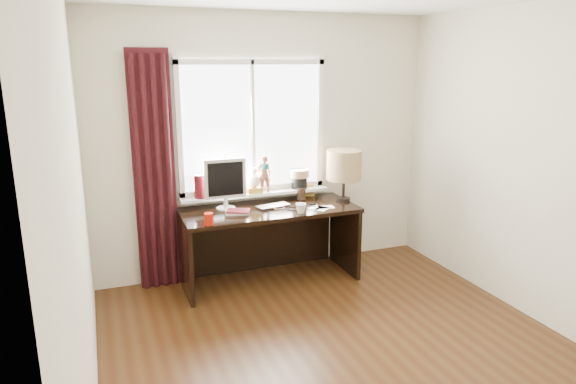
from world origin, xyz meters
name	(u,v)px	position (x,y,z in m)	size (l,w,h in m)	color
floor	(356,365)	(0.00, 0.00, 0.00)	(3.50, 4.00, 0.00)	#422811
wall_back	(266,146)	(0.00, 2.00, 1.30)	(3.50, 2.60, 0.00)	beige
wall_left	(77,220)	(-1.75, 0.00, 1.30)	(4.00, 2.60, 0.00)	beige
wall_right	(561,172)	(1.75, 0.00, 1.30)	(4.00, 2.60, 0.00)	beige
laptop	(273,206)	(-0.05, 1.65, 0.76)	(0.32, 0.21, 0.03)	silver
mug	(301,208)	(0.13, 1.37, 0.80)	(0.10, 0.09, 0.10)	white
red_cup	(209,219)	(-0.76, 1.33, 0.80)	(0.08, 0.08, 0.11)	#9E1203
window	(255,146)	(-0.13, 1.95, 1.31)	(1.52, 0.20, 1.40)	white
curtain	(154,174)	(-1.13, 1.91, 1.12)	(0.38, 0.09, 2.25)	black
desk	(266,229)	(-0.10, 1.73, 0.51)	(1.70, 0.70, 0.75)	black
monitor	(225,181)	(-0.50, 1.76, 1.03)	(0.40, 0.18, 0.49)	beige
notebook_stack	(238,212)	(-0.43, 1.58, 0.77)	(0.26, 0.22, 0.03)	beige
brush_holder	(301,193)	(0.32, 1.83, 0.81)	(0.09, 0.09, 0.25)	black
icon_frame	(310,190)	(0.45, 1.93, 0.81)	(0.10, 0.04, 0.13)	gold
table_lamp	(344,166)	(0.70, 1.63, 1.11)	(0.35, 0.35, 0.52)	black
loose_papers	(322,208)	(0.38, 1.46, 0.75)	(0.27, 0.23, 0.00)	white
desk_cables	(296,207)	(0.16, 1.57, 0.75)	(0.45, 0.28, 0.01)	black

